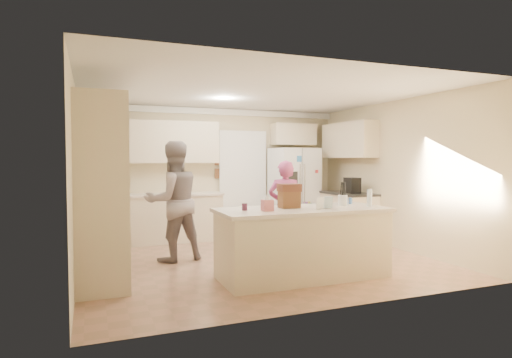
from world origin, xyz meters
name	(u,v)px	position (x,y,z in m)	size (l,w,h in m)	color
floor	(258,261)	(0.00, 0.00, -0.01)	(5.20, 4.60, 0.02)	#9B6E56
ceiling	(258,91)	(0.00, 0.00, 2.61)	(5.20, 4.60, 0.02)	white
wall_back	(217,172)	(0.00, 2.31, 1.30)	(5.20, 0.02, 2.60)	beige
wall_front	(340,186)	(0.00, -2.31, 1.30)	(5.20, 0.02, 2.60)	beige
wall_left	(75,180)	(-2.61, 0.00, 1.30)	(0.02, 4.60, 2.60)	beige
wall_right	(396,175)	(2.61, 0.00, 1.30)	(0.02, 4.60, 2.60)	beige
crown_back	(217,112)	(0.00, 2.26, 2.53)	(5.20, 0.08, 0.12)	white
pantry_bank	(100,188)	(-2.30, 0.20, 1.18)	(0.60, 2.60, 2.35)	beige
back_base_cab	(163,219)	(-1.15, 2.00, 0.44)	(2.20, 0.60, 0.88)	beige
back_countertop	(163,195)	(-1.15, 1.99, 0.90)	(2.24, 0.63, 0.04)	beige
back_upper_cab	(161,142)	(-1.15, 2.12, 1.90)	(2.20, 0.35, 0.80)	beige
doorway_opening	(243,184)	(0.55, 2.28, 1.05)	(0.90, 0.06, 2.10)	black
doorway_casing	(243,184)	(0.55, 2.24, 1.05)	(1.02, 0.03, 2.22)	white
wall_frame_upper	(218,160)	(0.02, 2.27, 1.55)	(0.15, 0.02, 0.20)	brown
wall_frame_lower	(218,173)	(0.02, 2.27, 1.28)	(0.15, 0.02, 0.20)	brown
refrigerator	(294,191)	(1.55, 1.89, 0.90)	(0.90, 0.70, 1.80)	white
fridge_seam	(302,193)	(1.55, 1.53, 0.90)	(0.01, 0.02, 1.78)	gray
fridge_dispenser	(292,180)	(1.33, 1.52, 1.15)	(0.22, 0.03, 0.35)	black
fridge_handle_l	(300,185)	(1.50, 1.52, 1.05)	(0.02, 0.02, 0.85)	silver
fridge_handle_r	(305,185)	(1.60, 1.52, 1.05)	(0.02, 0.02, 0.85)	silver
over_fridge_cab	(293,134)	(1.65, 2.12, 2.10)	(0.95, 0.35, 0.45)	beige
right_base_cab	(348,217)	(2.30, 1.00, 0.44)	(0.60, 1.20, 0.88)	beige
right_countertop	(348,193)	(2.29, 1.00, 0.90)	(0.63, 1.24, 0.04)	#2D2B28
right_upper_cab	(349,140)	(2.43, 1.20, 1.95)	(0.35, 1.50, 0.70)	beige
coffee_maker	(352,185)	(2.25, 0.80, 1.07)	(0.22, 0.28, 0.30)	black
island_base	(302,244)	(0.20, -1.10, 0.44)	(2.20, 0.90, 0.88)	beige
island_top	(303,210)	(0.20, -1.10, 0.90)	(2.28, 0.96, 0.05)	beige
utensil_crock	(343,200)	(0.85, -1.05, 1.00)	(0.13, 0.13, 0.15)	white
tissue_box	(267,205)	(-0.35, -1.20, 1.00)	(0.13, 0.13, 0.14)	#D16B71
tissue_plume	(267,197)	(-0.35, -1.20, 1.10)	(0.08, 0.08, 0.08)	white
dollhouse_body	(289,200)	(0.05, -1.00, 1.04)	(0.26, 0.18, 0.22)	brown
dollhouse_roof	(289,188)	(0.05, -1.00, 1.20)	(0.28, 0.20, 0.10)	#592D1E
jam_jar	(245,207)	(-0.60, -1.05, 0.97)	(0.07, 0.07, 0.09)	#59263F
greeting_card_a	(320,203)	(0.35, -1.30, 1.01)	(0.12, 0.01, 0.16)	white
greeting_card_b	(328,202)	(0.50, -1.25, 1.01)	(0.12, 0.01, 0.16)	silver
water_bottle	(370,198)	(1.15, -1.25, 1.04)	(0.07, 0.07, 0.24)	silver
shaker_salt	(346,201)	(1.02, -0.88, 0.97)	(0.05, 0.05, 0.09)	#3D6CAF
shaker_pepper	(350,201)	(1.09, -0.88, 0.97)	(0.05, 0.05, 0.09)	#3D6CAF
teen_boy	(173,201)	(-1.23, 0.46, 0.93)	(0.90, 0.70, 1.85)	gray
teen_girl	(285,207)	(0.59, 0.27, 0.78)	(0.57, 0.37, 1.55)	#A43B80
fridge_magnets	(302,193)	(1.55, 1.53, 0.90)	(0.76, 0.02, 1.44)	tan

